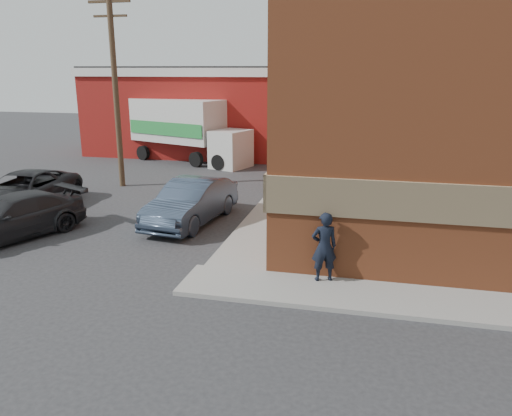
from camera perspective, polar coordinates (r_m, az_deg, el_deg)
The scene contains 11 objects.
ground at distance 14.16m, azimuth -4.82°, elevation -7.08°, with size 90.00×90.00×0.00m, color #28282B.
brick_building at distance 21.86m, azimuth 25.30°, elevation 12.17°, with size 14.25×18.25×9.36m.
sidewalk_south at distance 13.15m, azimuth 27.23°, elevation -10.43°, with size 16.00×1.80×0.12m, color gray.
sidewalk_west at distance 22.35m, azimuth 3.70°, elevation 1.64°, with size 1.80×18.00×0.12m, color gray.
warehouse at distance 34.04m, azimuth -4.28°, elevation 11.14°, with size 16.30×8.30×5.60m.
utility_pole at distance 24.36m, azimuth -15.79°, elevation 13.40°, with size 2.00×0.26×9.00m.
man at distance 12.97m, azimuth 7.79°, elevation -4.41°, with size 0.67×0.44×1.84m, color black.
sedan at distance 18.24m, azimuth -7.38°, elevation 0.70°, with size 1.68×4.83×1.59m, color #303E51.
suv_a at distance 21.98m, azimuth -25.04°, elevation 1.76°, with size 2.46×5.33×1.48m, color black.
suv_b at distance 18.37m, azimuth -26.19°, elevation -0.97°, with size 2.00×4.91×1.43m, color black.
box_truck at distance 30.31m, azimuth -7.84°, elevation 9.21°, with size 7.82×4.67×3.71m.
Camera 1 is at (4.10, -12.40, 5.45)m, focal length 35.00 mm.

